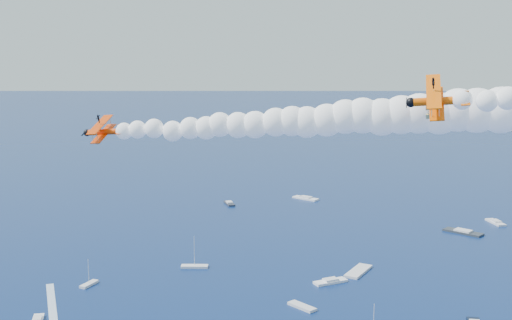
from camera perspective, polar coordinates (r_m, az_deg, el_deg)
The scene contains 4 objects.
biplane_lead at distance 90.16m, azimuth 15.02°, elevation 4.78°, with size 7.87×8.83×5.32m, color #FF6005, non-canonical shape.
biplane_trail at distance 107.33m, azimuth -12.54°, elevation 2.31°, with size 6.68×7.49×4.51m, color #F44105, non-canonical shape.
smoke_trail_trail at distance 98.86m, azimuth 3.74°, elevation 3.26°, with size 56.84×27.21×11.00m, color white, non-canonical shape.
spectator_boats at distance 192.06m, azimuth 14.84°, elevation -10.59°, with size 220.25×177.67×0.70m.
Camera 1 is at (53.71, -58.78, 65.38)m, focal length 47.83 mm.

